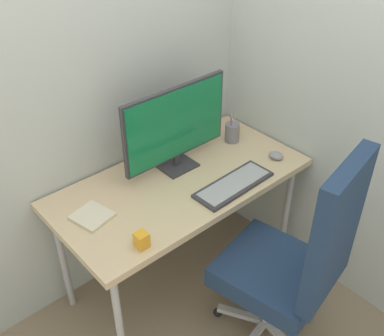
{
  "coord_description": "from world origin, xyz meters",
  "views": [
    {
      "loc": [
        -1.21,
        -1.46,
        2.13
      ],
      "look_at": [
        0.02,
        -0.07,
        0.83
      ],
      "focal_mm": 43.06,
      "sensor_mm": 36.0,
      "label": 1
    }
  ],
  "objects_px": {
    "notebook": "(92,216)",
    "keyboard": "(234,185)",
    "office_chair": "(296,261)",
    "pen_holder": "(232,132)",
    "desk_clamp_accessory": "(142,240)",
    "mouse": "(276,155)",
    "monitor": "(176,126)"
  },
  "relations": [
    {
      "from": "pen_holder",
      "to": "notebook",
      "type": "height_order",
      "value": "pen_holder"
    },
    {
      "from": "pen_holder",
      "to": "office_chair",
      "type": "bearing_deg",
      "value": -114.78
    },
    {
      "from": "mouse",
      "to": "pen_holder",
      "type": "bearing_deg",
      "value": 87.26
    },
    {
      "from": "monitor",
      "to": "keyboard",
      "type": "relative_size",
      "value": 1.42
    },
    {
      "from": "office_chair",
      "to": "monitor",
      "type": "relative_size",
      "value": 1.88
    },
    {
      "from": "desk_clamp_accessory",
      "to": "mouse",
      "type": "bearing_deg",
      "value": 3.75
    },
    {
      "from": "monitor",
      "to": "office_chair",
      "type": "bearing_deg",
      "value": -86.38
    },
    {
      "from": "notebook",
      "to": "keyboard",
      "type": "bearing_deg",
      "value": -34.83
    },
    {
      "from": "monitor",
      "to": "mouse",
      "type": "xyz_separation_m",
      "value": [
        0.45,
        -0.3,
        -0.23
      ]
    },
    {
      "from": "mouse",
      "to": "office_chair",
      "type": "bearing_deg",
      "value": -142.48
    },
    {
      "from": "notebook",
      "to": "desk_clamp_accessory",
      "type": "distance_m",
      "value": 0.31
    },
    {
      "from": "office_chair",
      "to": "pen_holder",
      "type": "relative_size",
      "value": 6.45
    },
    {
      "from": "office_chair",
      "to": "pen_holder",
      "type": "bearing_deg",
      "value": 65.22
    },
    {
      "from": "pen_holder",
      "to": "desk_clamp_accessory",
      "type": "relative_size",
      "value": 2.53
    },
    {
      "from": "pen_holder",
      "to": "notebook",
      "type": "distance_m",
      "value": 0.97
    },
    {
      "from": "mouse",
      "to": "notebook",
      "type": "xyz_separation_m",
      "value": [
        -1.01,
        0.24,
        -0.01
      ]
    },
    {
      "from": "desk_clamp_accessory",
      "to": "monitor",
      "type": "bearing_deg",
      "value": 36.32
    },
    {
      "from": "desk_clamp_accessory",
      "to": "keyboard",
      "type": "bearing_deg",
      "value": 3.72
    },
    {
      "from": "monitor",
      "to": "pen_holder",
      "type": "bearing_deg",
      "value": -1.85
    },
    {
      "from": "office_chair",
      "to": "mouse",
      "type": "distance_m",
      "value": 0.65
    },
    {
      "from": "pen_holder",
      "to": "mouse",
      "type": "bearing_deg",
      "value": -80.36
    },
    {
      "from": "monitor",
      "to": "notebook",
      "type": "relative_size",
      "value": 3.84
    },
    {
      "from": "pen_holder",
      "to": "notebook",
      "type": "relative_size",
      "value": 1.12
    },
    {
      "from": "mouse",
      "to": "desk_clamp_accessory",
      "type": "xyz_separation_m",
      "value": [
        -0.95,
        -0.06,
        0.02
      ]
    },
    {
      "from": "monitor",
      "to": "pen_holder",
      "type": "distance_m",
      "value": 0.45
    },
    {
      "from": "mouse",
      "to": "desk_clamp_accessory",
      "type": "distance_m",
      "value": 0.95
    },
    {
      "from": "office_chair",
      "to": "desk_clamp_accessory",
      "type": "height_order",
      "value": "office_chair"
    },
    {
      "from": "mouse",
      "to": "desk_clamp_accessory",
      "type": "bearing_deg",
      "value": 171.38
    },
    {
      "from": "desk_clamp_accessory",
      "to": "notebook",
      "type": "bearing_deg",
      "value": 101.81
    },
    {
      "from": "office_chair",
      "to": "pen_holder",
      "type": "xyz_separation_m",
      "value": [
        0.35,
        0.77,
        0.19
      ]
    },
    {
      "from": "keyboard",
      "to": "pen_holder",
      "type": "xyz_separation_m",
      "value": [
        0.3,
        0.31,
        0.05
      ]
    },
    {
      "from": "office_chair",
      "to": "pen_holder",
      "type": "height_order",
      "value": "office_chair"
    }
  ]
}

